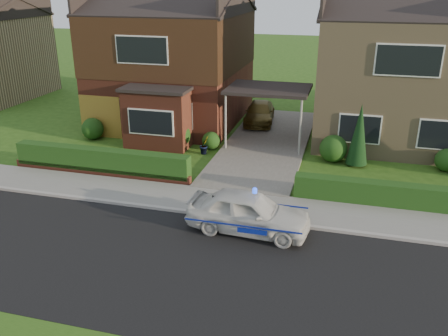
% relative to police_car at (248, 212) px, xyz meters
% --- Properties ---
extents(ground, '(120.00, 120.00, 0.00)m').
position_rel_police_car_xyz_m(ground, '(-0.96, -2.40, -0.66)').
color(ground, '#284E14').
rests_on(ground, ground).
extents(road, '(60.00, 6.00, 0.02)m').
position_rel_police_car_xyz_m(road, '(-0.96, -2.40, -0.66)').
color(road, black).
rests_on(road, ground).
extents(kerb, '(60.00, 0.16, 0.12)m').
position_rel_police_car_xyz_m(kerb, '(-0.96, 0.65, -0.60)').
color(kerb, '#9E9993').
rests_on(kerb, ground).
extents(sidewalk, '(60.00, 2.00, 0.10)m').
position_rel_police_car_xyz_m(sidewalk, '(-0.96, 1.70, -0.61)').
color(sidewalk, slate).
rests_on(sidewalk, ground).
extents(driveway, '(3.80, 12.00, 0.12)m').
position_rel_police_car_xyz_m(driveway, '(-0.96, 8.60, -0.60)').
color(driveway, '#666059').
rests_on(driveway, ground).
extents(house_left, '(7.50, 9.53, 7.25)m').
position_rel_police_car_xyz_m(house_left, '(-6.74, 11.50, 3.15)').
color(house_left, brown).
rests_on(house_left, ground).
extents(house_right, '(7.50, 8.06, 7.25)m').
position_rel_police_car_xyz_m(house_right, '(4.84, 11.59, 3.00)').
color(house_right, '#9F8761').
rests_on(house_right, ground).
extents(carport_link, '(3.80, 3.00, 2.77)m').
position_rel_police_car_xyz_m(carport_link, '(-0.96, 8.55, 2.00)').
color(carport_link, black).
rests_on(carport_link, ground).
extents(garage_door, '(2.20, 0.10, 2.10)m').
position_rel_police_car_xyz_m(garage_door, '(-9.20, 7.56, 0.39)').
color(garage_door, brown).
rests_on(garage_door, ground).
extents(dwarf_wall, '(7.70, 0.25, 0.36)m').
position_rel_police_car_xyz_m(dwarf_wall, '(-6.76, 2.90, -0.48)').
color(dwarf_wall, brown).
rests_on(dwarf_wall, ground).
extents(hedge_left, '(7.50, 0.55, 0.90)m').
position_rel_police_car_xyz_m(hedge_left, '(-6.76, 3.05, -0.66)').
color(hedge_left, '#163510').
rests_on(hedge_left, ground).
extents(hedge_right, '(7.50, 0.55, 0.80)m').
position_rel_police_car_xyz_m(hedge_right, '(4.84, 2.95, -0.66)').
color(hedge_right, '#163510').
rests_on(hedge_right, ground).
extents(shrub_left_far, '(1.08, 1.08, 1.08)m').
position_rel_police_car_xyz_m(shrub_left_far, '(-9.46, 7.10, -0.12)').
color(shrub_left_far, '#163510').
rests_on(shrub_left_far, ground).
extents(shrub_left_mid, '(1.32, 1.32, 1.32)m').
position_rel_police_car_xyz_m(shrub_left_mid, '(-4.96, 6.90, -0.00)').
color(shrub_left_mid, '#163510').
rests_on(shrub_left_mid, ground).
extents(shrub_left_near, '(0.84, 0.84, 0.84)m').
position_rel_police_car_xyz_m(shrub_left_near, '(-3.36, 7.20, -0.24)').
color(shrub_left_near, '#163510').
rests_on(shrub_left_near, ground).
extents(shrub_right_near, '(1.20, 1.20, 1.20)m').
position_rel_police_car_xyz_m(shrub_right_near, '(2.24, 7.00, -0.06)').
color(shrub_right_near, '#163510').
rests_on(shrub_right_near, ground).
extents(shrub_right_mid, '(0.96, 0.96, 0.96)m').
position_rel_police_car_xyz_m(shrub_right_mid, '(6.84, 7.10, -0.18)').
color(shrub_right_mid, '#163510').
rests_on(shrub_right_mid, ground).
extents(conifer_a, '(0.90, 0.90, 2.60)m').
position_rel_police_car_xyz_m(conifer_a, '(3.24, 6.80, 0.64)').
color(conifer_a, black).
rests_on(conifer_a, ground).
extents(police_car, '(3.56, 3.96, 1.48)m').
position_rel_police_car_xyz_m(police_car, '(0.00, 0.00, 0.00)').
color(police_car, silver).
rests_on(police_car, ground).
extents(driveway_car, '(1.89, 3.83, 1.07)m').
position_rel_police_car_xyz_m(driveway_car, '(-1.96, 11.83, -0.00)').
color(driveway_car, brown).
rests_on(driveway_car, driveway).
extents(potted_plant_a, '(0.45, 0.36, 0.77)m').
position_rel_police_car_xyz_m(potted_plant_a, '(-5.29, 4.05, -0.28)').
color(potted_plant_a, gray).
rests_on(potted_plant_a, ground).
extents(potted_plant_b, '(0.58, 0.54, 0.83)m').
position_rel_police_car_xyz_m(potted_plant_b, '(-3.46, 6.46, -0.24)').
color(potted_plant_b, gray).
rests_on(potted_plant_b, ground).
extents(potted_plant_c, '(0.53, 0.53, 0.81)m').
position_rel_police_car_xyz_m(potted_plant_c, '(-4.89, 6.60, -0.25)').
color(potted_plant_c, gray).
rests_on(potted_plant_c, ground).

